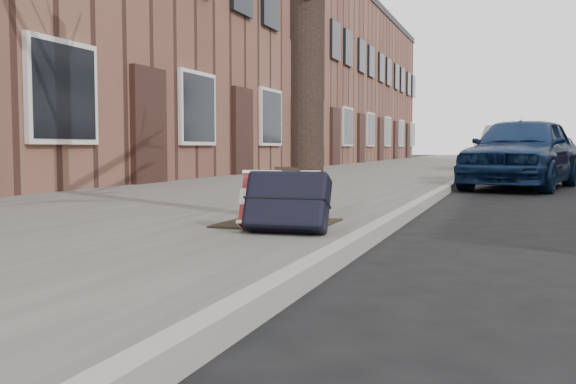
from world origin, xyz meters
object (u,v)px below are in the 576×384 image
(suitcase_red, at_px, (281,201))
(suitcase_navy, at_px, (287,201))
(car_near_mid, at_px, (512,149))
(car_near_front, at_px, (522,152))

(suitcase_red, bearing_deg, suitcase_navy, -55.65)
(suitcase_navy, xyz_separation_m, car_near_mid, (1.43, 14.59, 0.33))
(suitcase_red, xyz_separation_m, car_near_mid, (1.51, 14.49, 0.34))
(suitcase_red, distance_m, car_near_front, 8.08)
(car_near_mid, bearing_deg, suitcase_red, -89.89)
(suitcase_red, height_order, car_near_mid, car_near_mid)
(suitcase_red, xyz_separation_m, suitcase_navy, (0.09, -0.10, 0.01))
(suitcase_navy, xyz_separation_m, car_near_front, (1.64, 7.99, 0.30))
(suitcase_navy, distance_m, car_near_front, 8.16)
(suitcase_red, bearing_deg, car_near_front, 71.94)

